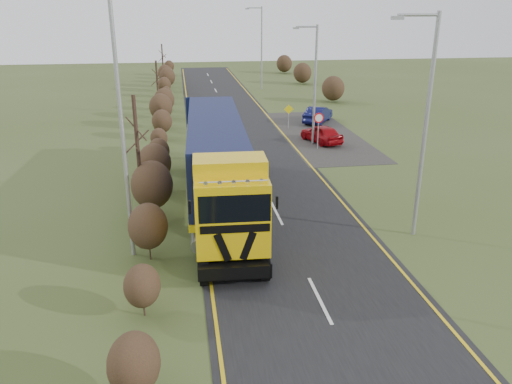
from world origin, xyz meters
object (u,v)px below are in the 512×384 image
object	(u,v)px
lorry	(217,160)
car_blue_sedan	(318,115)
car_red_hatchback	(321,134)
speed_sign	(318,123)
streetlight_near	(424,119)

from	to	relation	value
lorry	car_blue_sedan	size ratio (longest dim) A/B	3.76
car_red_hatchback	speed_sign	world-z (taller)	speed_sign
car_red_hatchback	streetlight_near	size ratio (longest dim) A/B	0.42
car_red_hatchback	car_blue_sedan	world-z (taller)	car_blue_sedan
lorry	streetlight_near	distance (m)	9.81
streetlight_near	lorry	bearing A→B (deg)	152.17
lorry	speed_sign	size ratio (longest dim) A/B	6.15
lorry	streetlight_near	xyz separation A→B (m)	(8.34, -4.40, 2.71)
speed_sign	car_red_hatchback	bearing A→B (deg)	66.36
streetlight_near	speed_sign	world-z (taller)	streetlight_near
streetlight_near	speed_sign	xyz separation A→B (m)	(-0.29, 14.83, -3.38)
streetlight_near	speed_sign	size ratio (longest dim) A/B	3.60
lorry	speed_sign	bearing A→B (deg)	54.65
lorry	car_blue_sedan	bearing A→B (deg)	63.66
lorry	speed_sign	distance (m)	13.20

